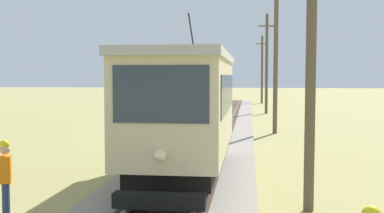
{
  "coord_description": "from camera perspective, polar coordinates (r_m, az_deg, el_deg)",
  "views": [
    {
      "loc": [
        1.9,
        0.73,
        3.16
      ],
      "look_at": [
        -0.25,
        18.78,
        2.01
      ],
      "focal_mm": 45.37,
      "sensor_mm": 36.0,
      "label": 1
    }
  ],
  "objects": [
    {
      "name": "utility_pole_near_tram",
      "position": [
        11.49,
        13.84,
        7.12
      ],
      "size": [
        1.4,
        0.37,
        7.57
      ],
      "color": "brown",
      "rests_on": "ground"
    },
    {
      "name": "second_worker",
      "position": [
        11.32,
        -21.08,
        -7.71
      ],
      "size": [
        0.37,
        0.44,
        1.78
      ],
      "rotation": [
        0.0,
        0.0,
        -2.75
      ],
      "color": "navy",
      "rests_on": "ground"
    },
    {
      "name": "utility_pole_mid",
      "position": [
        26.78,
        9.82,
        6.07
      ],
      "size": [
        1.4,
        0.62,
        8.47
      ],
      "color": "brown",
      "rests_on": "ground"
    },
    {
      "name": "red_tram",
      "position": [
        14.38,
        -0.8,
        -0.24
      ],
      "size": [
        2.6,
        8.54,
        4.79
      ],
      "color": "beige",
      "rests_on": "rail_right"
    },
    {
      "name": "utility_pole_far",
      "position": [
        41.06,
        8.77,
        5.09
      ],
      "size": [
        1.4,
        0.38,
        8.3
      ],
      "color": "brown",
      "rests_on": "ground"
    },
    {
      "name": "utility_pole_distant",
      "position": [
        56.39,
        8.23,
        4.42
      ],
      "size": [
        1.4,
        0.51,
        7.77
      ],
      "color": "brown",
      "rests_on": "ground"
    }
  ]
}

